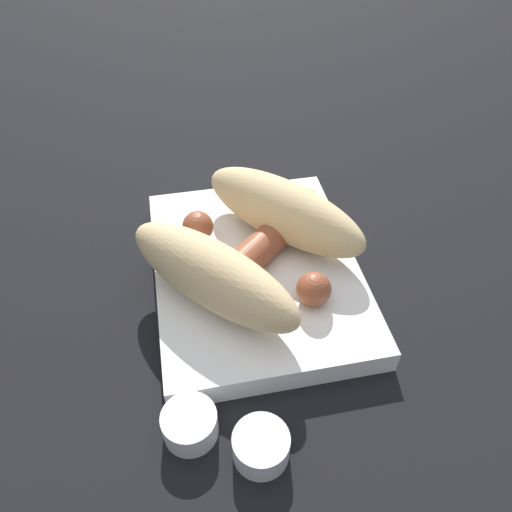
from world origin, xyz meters
TOP-DOWN VIEW (x-y plane):
  - ground_plane at (0.00, 0.00)m, footprint 3.00×3.00m
  - food_tray at (0.00, 0.00)m, footprint 0.24×0.19m
  - bread_roll at (-0.00, -0.01)m, footprint 0.24×0.24m
  - sausage at (0.00, -0.00)m, footprint 0.13×0.12m
  - pickled_veggies at (-0.08, 0.07)m, footprint 0.07×0.06m
  - condiment_cup_near at (0.14, -0.08)m, footprint 0.04×0.04m
  - condiment_cup_far at (0.17, -0.03)m, footprint 0.04×0.04m

SIDE VIEW (x-z plane):
  - ground_plane at x=0.00m, z-range 0.00..0.00m
  - condiment_cup_near at x=0.14m, z-range 0.00..0.02m
  - condiment_cup_far at x=0.17m, z-range 0.00..0.02m
  - food_tray at x=0.00m, z-range 0.00..0.02m
  - pickled_veggies at x=-0.08m, z-range 0.02..0.03m
  - sausage at x=0.00m, z-range 0.02..0.05m
  - bread_roll at x=0.00m, z-range 0.02..0.08m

